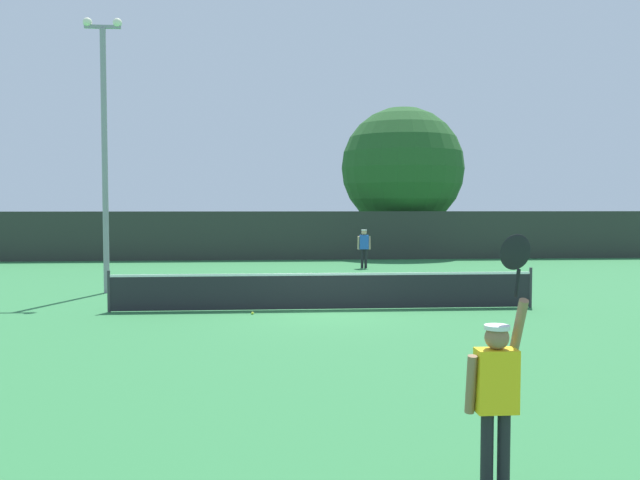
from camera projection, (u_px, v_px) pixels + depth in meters
ground_plane at (325, 310)px, 17.53m from camera, size 120.00×120.00×0.00m
tennis_net at (325, 290)px, 17.50m from camera, size 11.16×0.08×1.07m
perimeter_fence at (299, 236)px, 33.60m from camera, size 37.55×0.12×2.44m
player_serving at (497, 383)px, 6.22m from camera, size 0.67×0.39×2.46m
player_receiving at (364, 245)px, 29.10m from camera, size 0.57×0.25×1.68m
tennis_ball at (252, 313)px, 16.75m from camera, size 0.07×0.07×0.07m
light_pole at (104, 138)px, 20.69m from camera, size 1.18×0.28×8.49m
large_tree at (402, 169)px, 36.95m from camera, size 6.76×6.76×8.17m
parked_car_near at (320, 239)px, 39.21m from camera, size 2.21×4.33×1.69m
parked_car_mid at (407, 238)px, 40.29m from camera, size 1.96×4.23×1.69m
parked_car_far at (467, 238)px, 40.36m from camera, size 2.38×4.39×1.69m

